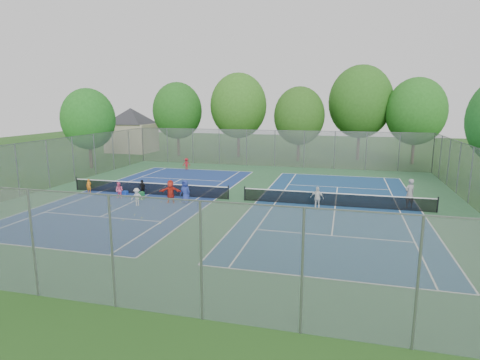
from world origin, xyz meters
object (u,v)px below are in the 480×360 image
object	(u,v)px
net_right	(335,200)
net_left	(149,189)
ball_hopper	(142,196)
instructor	(410,194)
ball_crate	(125,193)

from	to	relation	value
net_right	net_left	bearing A→B (deg)	180.00
ball_hopper	instructor	world-z (taller)	instructor
net_left	instructor	world-z (taller)	instructor
net_right	instructor	bearing A→B (deg)	9.41
net_left	net_right	distance (m)	14.00
net_right	ball_hopper	xyz separation A→B (m)	(-13.70, -1.69, -0.16)
instructor	net_left	bearing A→B (deg)	-30.40
net_right	ball_crate	bearing A→B (deg)	-177.96
ball_crate	net_left	bearing A→B (deg)	18.03
net_right	ball_hopper	bearing A→B (deg)	-172.95
ball_crate	instructor	size ratio (longest dim) A/B	0.17
net_right	ball_crate	distance (m)	15.73
net_left	ball_hopper	size ratio (longest dim) A/B	21.64
ball_crate	instructor	bearing A→B (deg)	3.77
net_right	ball_crate	size ratio (longest dim) A/B	36.91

